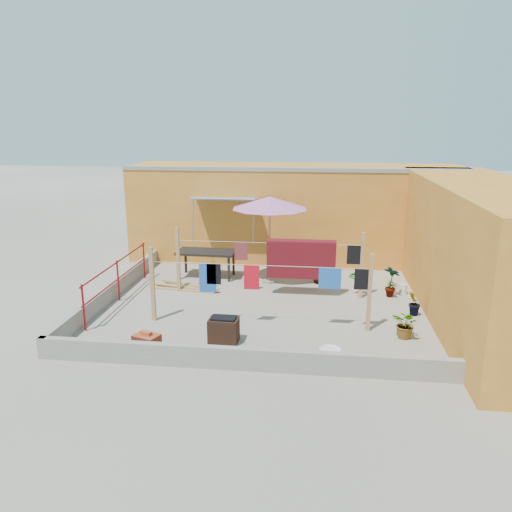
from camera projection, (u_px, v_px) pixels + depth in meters
name	position (u px, v px, depth m)	size (l,w,h in m)	color
ground	(265.00, 304.00, 12.97)	(80.00, 80.00, 0.00)	#9E998E
wall_back	(294.00, 212.00, 16.99)	(11.00, 3.27, 3.21)	orange
wall_right	(481.00, 251.00, 11.94)	(2.40, 9.00, 3.20)	orange
parapet_front	(245.00, 359.00, 9.48)	(8.30, 0.16, 0.44)	gray
parapet_left	(114.00, 290.00, 13.39)	(0.16, 7.30, 0.44)	gray
red_railing	(118.00, 275.00, 13.05)	(0.05, 4.20, 1.10)	#A11017
clothesline_rig	(295.00, 262.00, 13.17)	(5.09, 2.35, 1.80)	tan
patio_umbrella	(270.00, 203.00, 14.16)	(2.37, 2.37, 2.62)	gray
outdoor_table	(206.00, 254.00, 15.07)	(1.78, 0.93, 0.82)	black
brick_stack	(147.00, 343.00, 10.24)	(0.60, 0.52, 0.44)	#A93F27
lumber_pile	(186.00, 287.00, 14.11)	(2.05, 0.84, 0.13)	tan
brazier	(224.00, 330.00, 10.68)	(0.64, 0.44, 0.56)	black
white_basin	(330.00, 350.00, 10.23)	(0.47, 0.47, 0.08)	silver
water_jug_a	(392.00, 288.00, 13.68)	(0.24, 0.24, 0.38)	silver
water_jug_b	(403.00, 289.00, 13.70)	(0.21, 0.21, 0.32)	silver
green_hose	(357.00, 276.00, 15.24)	(0.54, 0.54, 0.08)	#1B7D21
plant_back_a	(293.00, 258.00, 15.86)	(0.74, 0.64, 0.83)	#1F5B1A
plant_back_b	(319.00, 272.00, 14.58)	(0.39, 0.39, 0.70)	#1F5B1A
plant_right_a	(391.00, 281.00, 13.40)	(0.46, 0.31, 0.88)	#1F5B1A
plant_right_b	(414.00, 303.00, 12.12)	(0.35, 0.28, 0.64)	#1F5B1A
plant_right_c	(406.00, 324.00, 10.84)	(0.57, 0.50, 0.64)	#1F5B1A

